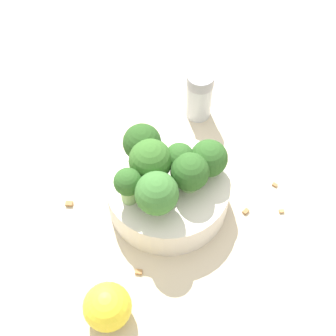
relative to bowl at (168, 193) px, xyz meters
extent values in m
plane|color=beige|center=(0.00, 0.00, -0.02)|extent=(3.00, 3.00, 0.00)
cylinder|color=silver|center=(0.00, 0.00, 0.00)|extent=(0.15, 0.15, 0.05)
cylinder|color=#7A9E5B|center=(-0.02, 0.01, 0.04)|extent=(0.03, 0.03, 0.03)
sphere|color=#386B28|center=(-0.02, 0.01, 0.06)|extent=(0.05, 0.05, 0.05)
cylinder|color=#84AD66|center=(0.02, 0.01, 0.04)|extent=(0.02, 0.02, 0.03)
sphere|color=#2D5B23|center=(0.02, 0.01, 0.06)|extent=(0.04, 0.04, 0.04)
cylinder|color=#8EB770|center=(0.05, 0.00, 0.03)|extent=(0.01, 0.01, 0.02)
sphere|color=#2D5B23|center=(0.05, 0.00, 0.05)|extent=(0.05, 0.05, 0.05)
cylinder|color=#84AD66|center=(-0.05, -0.01, 0.04)|extent=(0.02, 0.02, 0.03)
sphere|color=#2D5B23|center=(-0.05, -0.01, 0.06)|extent=(0.03, 0.03, 0.03)
cylinder|color=#8EB770|center=(0.02, -0.01, 0.04)|extent=(0.03, 0.03, 0.02)
sphere|color=#2D5B23|center=(0.02, -0.01, 0.06)|extent=(0.05, 0.05, 0.05)
cylinder|color=#7A9E5B|center=(-0.02, 0.04, 0.04)|extent=(0.02, 0.02, 0.02)
sphere|color=#28511E|center=(-0.02, 0.04, 0.06)|extent=(0.05, 0.05, 0.05)
cylinder|color=#84AD66|center=(-0.02, -0.03, 0.04)|extent=(0.02, 0.02, 0.03)
sphere|color=#3D7533|center=(-0.02, -0.03, 0.06)|extent=(0.05, 0.05, 0.05)
cylinder|color=#B2B7BC|center=(0.09, 0.13, 0.01)|extent=(0.04, 0.04, 0.06)
cylinder|color=gray|center=(0.09, 0.13, 0.05)|extent=(0.04, 0.04, 0.02)
sphere|color=yellow|center=(-0.11, -0.12, 0.00)|extent=(0.05, 0.05, 0.05)
cube|color=olive|center=(-0.06, -0.08, -0.02)|extent=(0.01, 0.01, 0.01)
cube|color=olive|center=(-0.12, 0.04, -0.02)|extent=(0.01, 0.01, 0.01)
cube|color=olive|center=(0.09, -0.05, -0.02)|extent=(0.01, 0.01, 0.01)
cube|color=#AD7F4C|center=(0.13, -0.06, -0.02)|extent=(0.01, 0.01, 0.01)
cube|color=olive|center=(0.14, -0.02, -0.02)|extent=(0.01, 0.01, 0.01)
camera|label=1|loc=(-0.10, -0.30, 0.50)|focal=50.00mm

